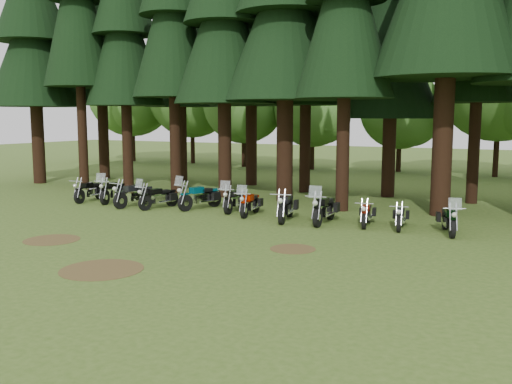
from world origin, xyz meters
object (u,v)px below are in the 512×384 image
at_px(motorcycle_1, 113,192).
at_px(motorcycle_5, 235,200).
at_px(motorcycle_4, 200,197).
at_px(motorcycle_11, 449,220).
at_px(motorcycle_7, 286,208).
at_px(motorcycle_3, 158,198).
at_px(motorcycle_9, 366,214).
at_px(motorcycle_2, 135,196).
at_px(motorcycle_8, 324,210).
at_px(motorcycle_10, 400,217).
at_px(motorcycle_6, 250,204).
at_px(motorcycle_0, 90,192).

relative_size(motorcycle_1, motorcycle_5, 1.03).
bearing_deg(motorcycle_4, motorcycle_11, 12.80).
bearing_deg(motorcycle_7, motorcycle_11, -11.42).
height_order(motorcycle_1, motorcycle_3, motorcycle_1).
distance_m(motorcycle_4, motorcycle_9, 7.55).
distance_m(motorcycle_1, motorcycle_4, 4.68).
bearing_deg(motorcycle_2, motorcycle_8, 7.80).
bearing_deg(motorcycle_11, motorcycle_4, 159.39).
relative_size(motorcycle_5, motorcycle_8, 0.92).
bearing_deg(motorcycle_9, motorcycle_7, 176.93).
relative_size(motorcycle_4, motorcycle_7, 1.01).
relative_size(motorcycle_1, motorcycle_10, 1.21).
bearing_deg(motorcycle_1, motorcycle_5, -10.55).
relative_size(motorcycle_6, motorcycle_9, 1.08).
relative_size(motorcycle_7, motorcycle_9, 1.20).
height_order(motorcycle_1, motorcycle_10, motorcycle_1).
distance_m(motorcycle_0, motorcycle_6, 8.58).
xyz_separation_m(motorcycle_5, motorcycle_8, (4.32, -0.80, 0.04)).
height_order(motorcycle_8, motorcycle_11, motorcycle_8).
distance_m(motorcycle_1, motorcycle_9, 12.21).
bearing_deg(motorcycle_2, motorcycle_1, 171.22).
bearing_deg(motorcycle_2, motorcycle_5, 18.11).
distance_m(motorcycle_0, motorcycle_3, 4.19).
bearing_deg(motorcycle_2, motorcycle_3, 9.14).
bearing_deg(motorcycle_11, motorcycle_9, 159.47).
distance_m(motorcycle_0, motorcycle_1, 1.23).
height_order(motorcycle_4, motorcycle_5, motorcycle_4).
bearing_deg(motorcycle_0, motorcycle_9, -6.89).
bearing_deg(motorcycle_11, motorcycle_10, 157.50).
height_order(motorcycle_0, motorcycle_3, motorcycle_3).
distance_m(motorcycle_2, motorcycle_9, 10.53).
bearing_deg(motorcycle_8, motorcycle_7, -179.61).
xyz_separation_m(motorcycle_2, motorcycle_10, (11.77, 0.42, -0.09)).
distance_m(motorcycle_5, motorcycle_6, 1.15).
bearing_deg(motorcycle_2, motorcycle_4, 21.26).
bearing_deg(motorcycle_2, motorcycle_11, 8.36).
xyz_separation_m(motorcycle_7, motorcycle_10, (4.31, 0.44, -0.10)).
xyz_separation_m(motorcycle_4, motorcycle_7, (4.47, -0.77, -0.01)).
bearing_deg(motorcycle_5, motorcycle_4, 177.85).
distance_m(motorcycle_9, motorcycle_11, 2.95).
distance_m(motorcycle_2, motorcycle_4, 3.08).
bearing_deg(motorcycle_0, motorcycle_11, -7.47).
distance_m(motorcycle_2, motorcycle_5, 4.75).
bearing_deg(motorcycle_3, motorcycle_10, 14.27).
distance_m(motorcycle_1, motorcycle_11, 15.15).
height_order(motorcycle_6, motorcycle_9, motorcycle_6).
xyz_separation_m(motorcycle_3, motorcycle_4, (1.70, 0.71, 0.05)).
xyz_separation_m(motorcycle_1, motorcycle_5, (6.36, 0.42, -0.02)).
relative_size(motorcycle_5, motorcycle_7, 0.95).
height_order(motorcycle_1, motorcycle_2, motorcycle_1).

